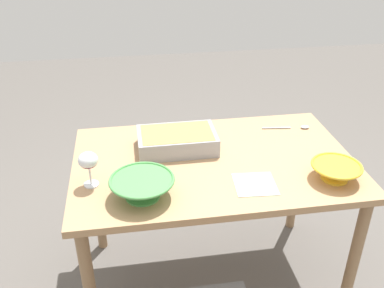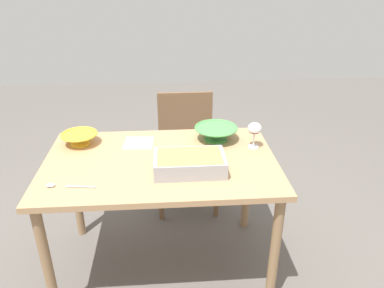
{
  "view_description": "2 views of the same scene",
  "coord_description": "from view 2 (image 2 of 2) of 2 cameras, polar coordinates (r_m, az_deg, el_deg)",
  "views": [
    {
      "loc": [
        -0.36,
        -1.65,
        1.8
      ],
      "look_at": [
        -0.1,
        0.01,
        0.85
      ],
      "focal_mm": 40.03,
      "sensor_mm": 36.0,
      "label": 1
    },
    {
      "loc": [
        -0.04,
        1.83,
        1.76
      ],
      "look_at": [
        -0.18,
        0.01,
        0.86
      ],
      "focal_mm": 35.1,
      "sensor_mm": 36.0,
      "label": 2
    }
  ],
  "objects": [
    {
      "name": "ground_plane",
      "position": [
        2.54,
        -4.16,
        -17.71
      ],
      "size": [
        8.0,
        8.0,
        0.0
      ],
      "primitive_type": "plane",
      "color": "#5B5651"
    },
    {
      "name": "napkin",
      "position": [
        2.29,
        -8.1,
        0.16
      ],
      "size": [
        0.19,
        0.18,
        0.0
      ],
      "primitive_type": "cube",
      "rotation": [
        0.0,
        0.0,
        -0.07
      ],
      "color": "#B2CCB7",
      "rests_on": "dining_table"
    },
    {
      "name": "mixing_bowl",
      "position": [
        2.3,
        3.65,
        1.73
      ],
      "size": [
        0.26,
        0.26,
        0.09
      ],
      "color": "#4C994C",
      "rests_on": "dining_table"
    },
    {
      "name": "casserole_dish",
      "position": [
        1.96,
        -0.37,
        -2.79
      ],
      "size": [
        0.37,
        0.23,
        0.09
      ],
      "color": "#99999E",
      "rests_on": "dining_table"
    },
    {
      "name": "wine_glass",
      "position": [
        2.2,
        9.49,
        2.18
      ],
      "size": [
        0.08,
        0.08,
        0.16
      ],
      "color": "white",
      "rests_on": "dining_table"
    },
    {
      "name": "chair",
      "position": [
        2.9,
        -0.88,
        0.04
      ],
      "size": [
        0.45,
        0.45,
        0.85
      ],
      "color": "#595959",
      "rests_on": "ground_plane"
    },
    {
      "name": "dining_table",
      "position": [
        2.13,
        -4.74,
        -4.56
      ],
      "size": [
        1.29,
        0.81,
        0.76
      ],
      "color": "tan",
      "rests_on": "ground_plane"
    },
    {
      "name": "serving_spoon",
      "position": [
        1.95,
        -19.32,
        -6.0
      ],
      "size": [
        0.25,
        0.05,
        0.01
      ],
      "color": "silver",
      "rests_on": "dining_table"
    },
    {
      "name": "small_bowl",
      "position": [
        2.34,
        -16.71,
        0.88
      ],
      "size": [
        0.22,
        0.22,
        0.07
      ],
      "color": "yellow",
      "rests_on": "dining_table"
    }
  ]
}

